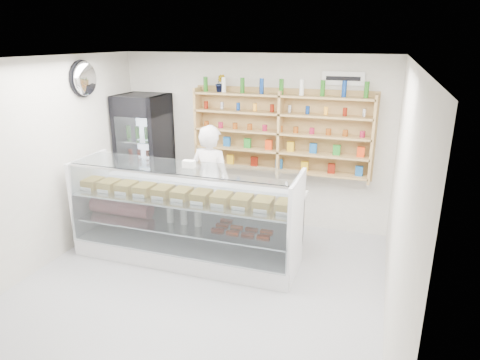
% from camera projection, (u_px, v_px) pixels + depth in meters
% --- Properties ---
extents(room, '(5.00, 5.00, 5.00)m').
position_uv_depth(room, '(188.00, 188.00, 4.83)').
color(room, '#A1A1A6').
rests_on(room, ground).
extents(display_counter, '(3.18, 0.95, 1.38)m').
position_uv_depth(display_counter, '(187.00, 233.00, 6.08)').
color(display_counter, white).
rests_on(display_counter, floor).
extents(shop_worker, '(0.72, 0.53, 1.82)m').
position_uv_depth(shop_worker, '(211.00, 184.00, 6.50)').
color(shop_worker, silver).
rests_on(shop_worker, floor).
extents(drinks_cooler, '(0.78, 0.75, 2.13)m').
position_uv_depth(drinks_cooler, '(145.00, 157.00, 7.37)').
color(drinks_cooler, black).
rests_on(drinks_cooler, floor).
extents(wall_shelving, '(2.84, 0.28, 1.33)m').
position_uv_depth(wall_shelving, '(280.00, 133.00, 6.73)').
color(wall_shelving, '#AB8750').
rests_on(wall_shelving, back_wall).
extents(potted_plant, '(0.18, 0.16, 0.28)m').
position_uv_depth(potted_plant, '(220.00, 83.00, 6.80)').
color(potted_plant, '#1E6626').
rests_on(potted_plant, wall_shelving).
extents(security_mirror, '(0.15, 0.50, 0.50)m').
position_uv_depth(security_mirror, '(85.00, 79.00, 6.24)').
color(security_mirror, silver).
rests_on(security_mirror, left_wall).
extents(wall_sign, '(0.62, 0.03, 0.20)m').
position_uv_depth(wall_sign, '(343.00, 78.00, 6.30)').
color(wall_sign, white).
rests_on(wall_sign, back_wall).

